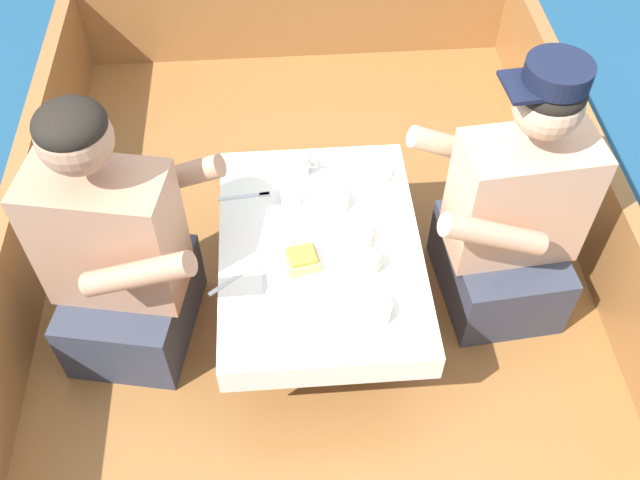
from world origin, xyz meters
The scene contains 23 objects.
ground_plane centered at (0.00, 0.00, 0.00)m, with size 60.00×60.00×0.00m, color navy.
boat_deck centered at (0.00, 0.00, 0.16)m, with size 2.05×3.20×0.33m, color brown.
gunwale_port centered at (-1.00, 0.00, 0.53)m, with size 0.06×3.20×0.39m, color #936033.
gunwale_starboard centered at (1.00, 0.00, 0.53)m, with size 0.06×3.20×0.39m, color #936033.
bow_coaming centered at (0.00, 1.57, 0.55)m, with size 1.93×0.06×0.45m, color #936033.
cockpit_table centered at (0.00, 0.05, 0.66)m, with size 0.62×0.87×0.37m.
person_port centered at (-0.61, 0.03, 0.71)m, with size 0.58×0.53×0.96m.
person_starboard centered at (0.61, 0.10, 0.71)m, with size 0.55×0.48×0.97m.
plate_sandwich centered at (-0.06, -0.03, 0.70)m, with size 0.19×0.19×0.01m.
plate_bread centered at (0.18, 0.37, 0.70)m, with size 0.19×0.19×0.01m.
sandwich centered at (-0.06, -0.03, 0.73)m, with size 0.11×0.11×0.05m.
bowl_port_near centered at (0.10, 0.06, 0.72)m, with size 0.12×0.12×0.04m.
bowl_starboard_near centered at (0.05, 0.22, 0.72)m, with size 0.12×0.12×0.04m.
bowl_center_far centered at (0.12, -0.21, 0.72)m, with size 0.12×0.12×0.04m.
coffee_cup_port centered at (-0.05, 0.37, 0.73)m, with size 0.10×0.08×0.06m.
coffee_cup_starboard centered at (-0.08, 0.23, 0.73)m, with size 0.09×0.06×0.07m.
tin_can centered at (0.14, -0.05, 0.72)m, with size 0.07×0.07×0.05m.
utensil_fork_starboard centered at (0.08, 0.32, 0.70)m, with size 0.16×0.09×0.00m.
utensil_fork_port centered at (-0.22, 0.27, 0.70)m, with size 0.17×0.03×0.00m.
utensil_knife_port centered at (-0.17, -0.13, 0.70)m, with size 0.02×0.17×0.00m.
utensil_spoon_center centered at (-0.25, -0.05, 0.70)m, with size 0.15×0.11×0.01m.
utensil_knife_starboard centered at (-0.23, 0.00, 0.70)m, with size 0.15×0.10×0.00m.
utensil_spoon_starboard centered at (-0.02, 0.11, 0.70)m, with size 0.17×0.02×0.01m.
Camera 1 is at (-0.10, -1.34, 2.39)m, focal length 40.00 mm.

